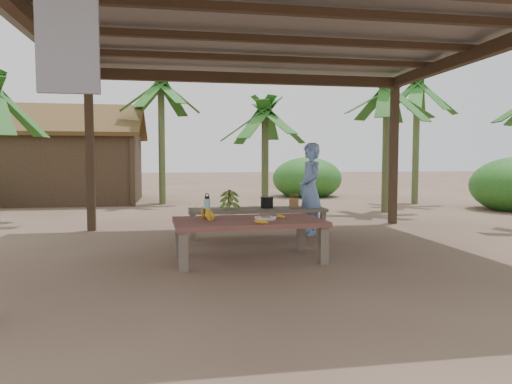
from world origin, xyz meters
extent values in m
plane|color=brown|center=(0.00, 0.00, 0.00)|extent=(80.00, 80.00, 0.00)
cube|color=black|center=(-2.80, 2.30, 1.35)|extent=(0.13, 0.13, 2.70)
cube|color=black|center=(2.80, 2.30, 1.35)|extent=(0.13, 0.13, 2.70)
cube|color=black|center=(0.00, 2.30, 2.70)|extent=(5.80, 0.14, 0.18)
cube|color=black|center=(-2.80, 0.00, 2.70)|extent=(0.14, 4.80, 0.18)
cube|color=black|center=(2.80, 0.00, 2.70)|extent=(0.14, 4.80, 0.18)
cube|color=slate|center=(0.00, 0.00, 2.92)|extent=(6.60, 5.60, 0.06)
cube|color=slate|center=(-2.10, -2.30, 2.15)|extent=(0.45, 0.05, 0.85)
cube|color=brown|center=(-1.26, -0.91, 0.22)|extent=(0.11, 0.11, 0.44)
cube|color=brown|center=(0.38, -0.82, 0.22)|extent=(0.11, 0.11, 0.44)
cube|color=brown|center=(-1.30, -0.08, 0.22)|extent=(0.11, 0.11, 0.44)
cube|color=brown|center=(0.34, 0.01, 0.22)|extent=(0.11, 0.11, 0.44)
cube|color=maroon|center=(-0.46, -0.45, 0.47)|extent=(1.85, 1.10, 0.06)
cube|color=brown|center=(-1.09, 1.03, 0.20)|extent=(0.08, 0.08, 0.40)
cube|color=brown|center=(0.97, 1.01, 0.20)|extent=(0.08, 0.08, 0.40)
cube|color=brown|center=(-1.08, 1.49, 0.20)|extent=(0.08, 0.08, 0.40)
cube|color=brown|center=(0.98, 1.47, 0.20)|extent=(0.08, 0.08, 0.40)
cube|color=brown|center=(-0.05, 1.25, 0.42)|extent=(2.21, 0.62, 0.05)
cylinder|color=white|center=(-0.26, -0.50, 0.51)|extent=(0.24, 0.24, 0.01)
cylinder|color=white|center=(-0.26, -0.50, 0.52)|extent=(0.27, 0.27, 0.02)
cube|color=brown|center=(-0.26, -0.50, 0.53)|extent=(0.16, 0.13, 0.02)
ellipsoid|color=yellow|center=(-0.37, -0.85, 0.52)|extent=(0.17, 0.05, 0.04)
ellipsoid|color=yellow|center=(-0.04, -0.40, 0.52)|extent=(0.12, 0.14, 0.04)
cylinder|color=#44B6D6|center=(-0.94, -0.15, 0.62)|extent=(0.08, 0.08, 0.24)
cylinder|color=black|center=(-0.94, -0.15, 0.75)|extent=(0.06, 0.06, 0.03)
torus|color=black|center=(-0.94, -0.15, 0.78)|extent=(0.05, 0.01, 0.05)
cylinder|color=black|center=(0.11, 1.30, 0.54)|extent=(0.20, 0.20, 0.17)
imported|color=#7295D8|center=(0.83, 1.27, 0.76)|extent=(0.43, 0.59, 1.51)
cube|color=black|center=(-4.50, 8.00, 1.00)|extent=(4.00, 3.00, 2.00)
cube|color=brown|center=(-4.50, 7.15, 2.35)|extent=(4.40, 1.73, 1.00)
cube|color=brown|center=(-4.50, 8.85, 2.35)|extent=(4.40, 1.73, 1.00)
cylinder|color=#596638|center=(3.50, 4.09, 1.45)|extent=(0.18, 0.18, 2.90)
cylinder|color=#596638|center=(0.87, 5.43, 1.25)|extent=(0.18, 0.18, 2.50)
cylinder|color=#596638|center=(-1.75, 6.94, 1.68)|extent=(0.18, 0.18, 3.36)
cylinder|color=#596638|center=(5.25, 5.90, 1.67)|extent=(0.18, 0.18, 3.35)
camera|label=1|loc=(-1.30, -5.94, 1.23)|focal=32.00mm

